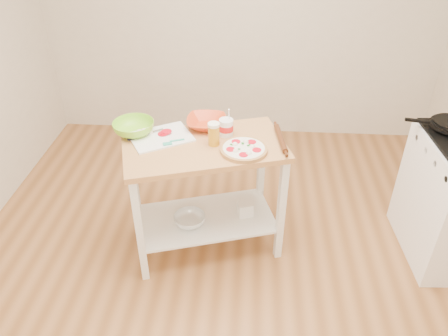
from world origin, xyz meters
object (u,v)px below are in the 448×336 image
spatula (173,142)px  yogurt_tub (226,127)px  beer_pint (214,134)px  green_bowl (134,128)px  prep_island (205,176)px  cutting_board (160,136)px  rolling_pin (281,139)px  shelf_bin (245,208)px  orange_bowl (207,123)px  pizza (244,149)px  shelf_glass_bowl (190,220)px  knife (141,136)px

spatula → yogurt_tub: size_ratio=0.66×
beer_pint → green_bowl: bearing=169.2°
prep_island → cutting_board: 0.41m
prep_island → rolling_pin: size_ratio=3.54×
spatula → shelf_bin: (0.50, 0.07, -0.60)m
orange_bowl → yogurt_tub: size_ratio=1.32×
pizza → cutting_board: pizza is taller
prep_island → shelf_glass_bowl: (-0.11, -0.07, -0.35)m
spatula → yogurt_tub: yogurt_tub is taller
knife → green_bowl: size_ratio=0.79×
green_bowl → yogurt_tub: 0.64m
orange_bowl → green_bowl: bearing=-165.1°
rolling_pin → shelf_glass_bowl: size_ratio=1.46×
cutting_board → green_bowl: bearing=138.2°
pizza → green_bowl: bearing=166.9°
shelf_bin → green_bowl: bearing=176.3°
knife → shelf_bin: (0.73, 0.01, -0.60)m
cutting_board → green_bowl: size_ratio=1.73×
rolling_pin → shelf_bin: size_ratio=3.17×
shelf_glass_bowl → shelf_bin: (0.40, 0.14, 0.02)m
spatula → orange_bowl: bearing=31.0°
green_bowl → beer_pint: beer_pint is taller
beer_pint → shelf_glass_bowl: (-0.18, -0.08, -0.68)m
knife → shelf_glass_bowl: bearing=-57.5°
prep_island → green_bowl: bearing=167.1°
yogurt_tub → rolling_pin: size_ratio=0.63×
spatula → prep_island: bearing=-18.5°
green_bowl → yogurt_tub: size_ratio=1.34×
rolling_pin → shelf_glass_bowl: bearing=-165.9°
rolling_pin → beer_pint: bearing=-170.3°
cutting_board → green_bowl: 0.20m
pizza → beer_pint: size_ratio=1.95×
beer_pint → shelf_bin: (0.22, 0.06, -0.67)m
shelf_glass_bowl → beer_pint: bearing=24.4°
yogurt_tub → knife: bearing=-172.1°
knife → rolling_pin: 0.96m
prep_island → shelf_glass_bowl: prep_island is taller
pizza → spatula: size_ratio=2.23×
knife → orange_bowl: size_ratio=0.80×
knife → spatula: bearing=-51.0°
spatula → shelf_glass_bowl: bearing=-55.6°
prep_island → beer_pint: bearing=6.0°
spatula → green_bowl: bearing=137.2°
knife → yogurt_tub: 0.59m
beer_pint → shelf_glass_bowl: bearing=-155.6°
yogurt_tub → beer_pint: bearing=-118.9°
knife → cutting_board: bearing=-28.8°
cutting_board → shelf_glass_bowl: bearing=-66.8°
cutting_board → beer_pint: (0.38, -0.07, 0.07)m
prep_island → orange_bowl: 0.38m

